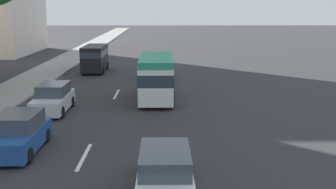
{
  "coord_description": "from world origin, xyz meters",
  "views": [
    {
      "loc": [
        -3.16,
        -3.3,
        6.19
      ],
      "look_at": [
        18.84,
        -3.58,
        1.47
      ],
      "focal_mm": 44.55,
      "sensor_mm": 36.0,
      "label": 1
    }
  ],
  "objects_px": {
    "car_fifth": "(53,99)",
    "minibus_lead": "(156,76)",
    "car_sixth": "(161,71)",
    "car_seventh": "(17,134)",
    "car_third": "(165,172)",
    "van_fourth": "(95,57)"
  },
  "relations": [
    {
      "from": "car_fifth",
      "to": "minibus_lead",
      "type": "bearing_deg",
      "value": 116.58
    },
    {
      "from": "car_fifth",
      "to": "car_sixth",
      "type": "relative_size",
      "value": 0.89
    },
    {
      "from": "car_sixth",
      "to": "car_seventh",
      "type": "height_order",
      "value": "car_seventh"
    },
    {
      "from": "car_seventh",
      "to": "car_sixth",
      "type": "bearing_deg",
      "value": 161.04
    },
    {
      "from": "car_fifth",
      "to": "car_third",
      "type": "bearing_deg",
      "value": 30.63
    },
    {
      "from": "car_third",
      "to": "car_sixth",
      "type": "height_order",
      "value": "car_sixth"
    },
    {
      "from": "van_fourth",
      "to": "car_seventh",
      "type": "height_order",
      "value": "van_fourth"
    },
    {
      "from": "car_third",
      "to": "van_fourth",
      "type": "xyz_separation_m",
      "value": [
        26.32,
        6.49,
        0.66
      ]
    },
    {
      "from": "van_fourth",
      "to": "car_fifth",
      "type": "distance_m",
      "value": 15.28
    },
    {
      "from": "minibus_lead",
      "to": "car_sixth",
      "type": "bearing_deg",
      "value": -2.0
    },
    {
      "from": "car_third",
      "to": "car_sixth",
      "type": "relative_size",
      "value": 1.0
    },
    {
      "from": "minibus_lead",
      "to": "car_seventh",
      "type": "relative_size",
      "value": 1.46
    },
    {
      "from": "car_third",
      "to": "van_fourth",
      "type": "relative_size",
      "value": 0.95
    },
    {
      "from": "car_sixth",
      "to": "minibus_lead",
      "type": "bearing_deg",
      "value": 178.0
    },
    {
      "from": "car_sixth",
      "to": "car_seventh",
      "type": "distance_m",
      "value": 18.81
    },
    {
      "from": "car_sixth",
      "to": "van_fourth",
      "type": "bearing_deg",
      "value": 55.07
    },
    {
      "from": "car_third",
      "to": "car_seventh",
      "type": "bearing_deg",
      "value": 56.75
    },
    {
      "from": "minibus_lead",
      "to": "car_third",
      "type": "height_order",
      "value": "minibus_lead"
    },
    {
      "from": "car_third",
      "to": "car_seventh",
      "type": "relative_size",
      "value": 1.13
    },
    {
      "from": "minibus_lead",
      "to": "car_seventh",
      "type": "bearing_deg",
      "value": 149.58
    },
    {
      "from": "car_third",
      "to": "car_fifth",
      "type": "height_order",
      "value": "car_fifth"
    },
    {
      "from": "van_fourth",
      "to": "car_seventh",
      "type": "bearing_deg",
      "value": 0.43
    }
  ]
}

